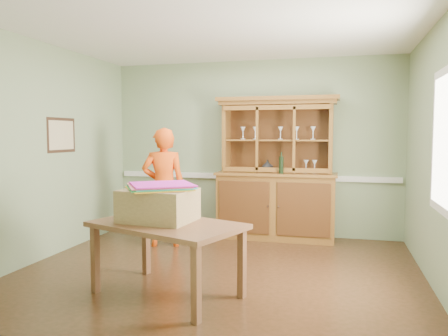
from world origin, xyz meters
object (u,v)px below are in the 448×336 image
(dining_table, at_px, (167,231))
(cardboard_box, at_px, (158,205))
(china_hutch, at_px, (276,189))
(person, at_px, (164,187))

(dining_table, height_order, cardboard_box, cardboard_box)
(china_hutch, relative_size, dining_table, 1.30)
(dining_table, relative_size, cardboard_box, 2.42)
(cardboard_box, distance_m, person, 1.81)
(dining_table, xyz_separation_m, cardboard_box, (-0.12, 0.07, 0.24))
(china_hutch, relative_size, cardboard_box, 3.15)
(cardboard_box, relative_size, person, 0.41)
(china_hutch, xyz_separation_m, dining_table, (-0.69, -2.62, -0.12))
(china_hutch, height_order, cardboard_box, china_hutch)
(china_hutch, bearing_deg, person, -149.52)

